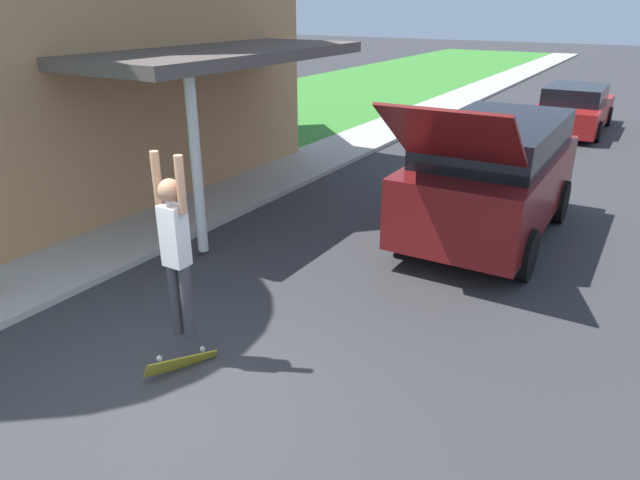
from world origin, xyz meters
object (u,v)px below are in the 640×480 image
object	(u,v)px
car_down_street	(574,109)
skateboarder	(176,246)
skateboard	(181,363)
suv_parked	(492,175)

from	to	relation	value
car_down_street	skateboarder	distance (m)	15.65
skateboarder	car_down_street	bearing A→B (deg)	83.99
skateboard	skateboarder	bearing A→B (deg)	112.49
skateboarder	skateboard	bearing A→B (deg)	-67.51
car_down_street	skateboard	bearing A→B (deg)	-95.71
suv_parked	skateboard	world-z (taller)	suv_parked
car_down_street	suv_parked	bearing A→B (deg)	-88.95
suv_parked	skateboarder	distance (m)	5.75
car_down_street	skateboarder	world-z (taller)	skateboarder
suv_parked	car_down_street	size ratio (longest dim) A/B	1.12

